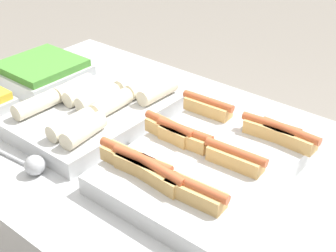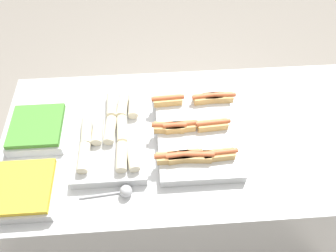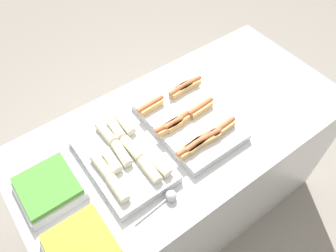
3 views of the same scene
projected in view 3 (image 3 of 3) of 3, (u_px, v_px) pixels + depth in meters
The scene contains 7 objects.
ground_plane at pixel (179, 203), 2.41m from camera, with size 12.00×12.00×0.00m, color gray.
counter at pixel (182, 171), 2.05m from camera, with size 1.78×0.87×0.92m.
tray_hotdogs at pixel (189, 120), 1.66m from camera, with size 0.41×0.53×0.10m.
tray_wraps at pixel (123, 158), 1.52m from camera, with size 0.32×0.50×0.10m.
tray_side_front at pixel (82, 247), 1.27m from camera, with size 0.25×0.26×0.07m.
tray_side_back at pixel (49, 188), 1.43m from camera, with size 0.25×0.26×0.07m.
serving_spoon_near at pixel (169, 198), 1.41m from camera, with size 0.22×0.05×0.05m.
Camera 3 is at (-0.69, -0.79, 2.24)m, focal length 35.00 mm.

